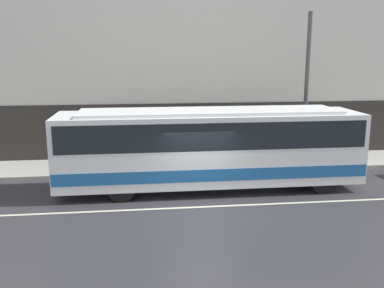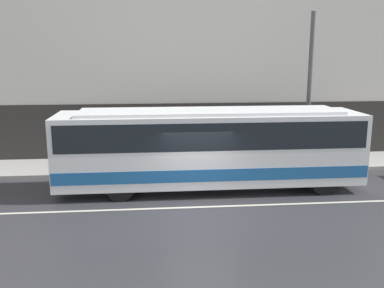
# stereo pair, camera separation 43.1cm
# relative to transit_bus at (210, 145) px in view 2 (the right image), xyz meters

# --- Properties ---
(ground_plane) EXTENTS (60.00, 60.00, 0.00)m
(ground_plane) POSITION_rel_transit_bus_xyz_m (-0.61, -2.04, -1.75)
(ground_plane) COLOR #333338
(sidewalk) EXTENTS (60.00, 2.97, 0.16)m
(sidewalk) POSITION_rel_transit_bus_xyz_m (-0.61, 3.44, -1.67)
(sidewalk) COLOR #A09E99
(sidewalk) RESTS_ON ground_plane
(building_facade) EXTENTS (60.00, 0.35, 13.80)m
(building_facade) POSITION_rel_transit_bus_xyz_m (-0.61, 5.07, 4.94)
(building_facade) COLOR silver
(building_facade) RESTS_ON ground_plane
(lane_stripe) EXTENTS (54.00, 0.14, 0.01)m
(lane_stripe) POSITION_rel_transit_bus_xyz_m (-0.61, -2.04, -1.74)
(lane_stripe) COLOR beige
(lane_stripe) RESTS_ON ground_plane
(transit_bus) EXTENTS (11.55, 2.62, 3.10)m
(transit_bus) POSITION_rel_transit_bus_xyz_m (0.00, 0.00, 0.00)
(transit_bus) COLOR white
(transit_bus) RESTS_ON ground_plane
(utility_pole_near) EXTENTS (0.20, 0.20, 6.82)m
(utility_pole_near) POSITION_rel_transit_bus_xyz_m (4.82, 2.64, 1.82)
(utility_pole_near) COLOR #4C4C4F
(utility_pole_near) RESTS_ON sidewalk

